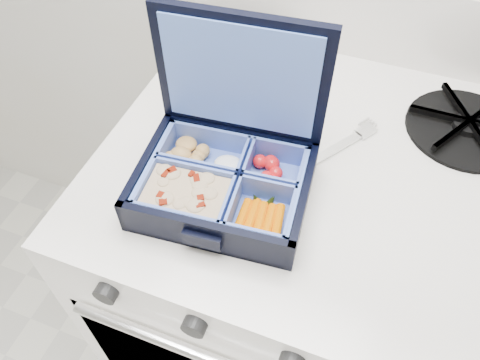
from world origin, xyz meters
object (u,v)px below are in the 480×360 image
at_px(bento_box, 224,185).
at_px(burner_grate, 468,124).
at_px(stove, 289,285).
at_px(fork, 321,157).

bearing_deg(bento_box, burner_grate, 34.91).
height_order(stove, fork, fork).
distance_m(stove, fork, 0.41).
xyz_separation_m(bento_box, burner_grate, (0.27, 0.23, -0.01)).
relative_size(stove, bento_box, 4.04).
bearing_deg(burner_grate, fork, -145.04).
height_order(stove, burner_grate, burner_grate).
xyz_separation_m(stove, burner_grate, (0.19, 0.10, 0.42)).
distance_m(burner_grate, fork, 0.21).
bearing_deg(bento_box, fork, 42.56).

